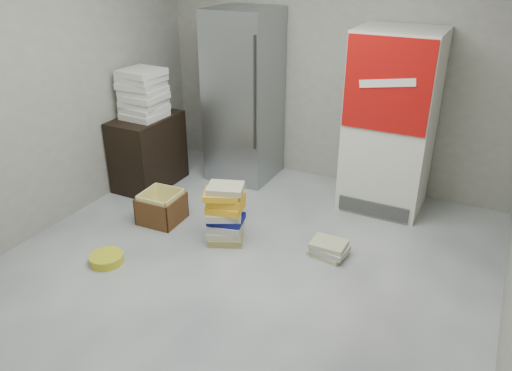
{
  "coord_description": "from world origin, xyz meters",
  "views": [
    {
      "loc": [
        1.71,
        -2.67,
        2.48
      ],
      "look_at": [
        -0.02,
        0.7,
        0.65
      ],
      "focal_mm": 35.0,
      "sensor_mm": 36.0,
      "label": 1
    }
  ],
  "objects_px": {
    "steel_fridge": "(244,97)",
    "cardboard_box": "(162,209)",
    "coke_cooler": "(391,122)",
    "wood_shelf": "(148,151)",
    "phonebook_stack_main": "(225,214)"
  },
  "relations": [
    {
      "from": "steel_fridge",
      "to": "cardboard_box",
      "type": "distance_m",
      "value": 1.61
    },
    {
      "from": "steel_fridge",
      "to": "coke_cooler",
      "type": "relative_size",
      "value": 1.06
    },
    {
      "from": "coke_cooler",
      "to": "wood_shelf",
      "type": "height_order",
      "value": "coke_cooler"
    },
    {
      "from": "steel_fridge",
      "to": "cardboard_box",
      "type": "bearing_deg",
      "value": -98.26
    },
    {
      "from": "phonebook_stack_main",
      "to": "cardboard_box",
      "type": "height_order",
      "value": "phonebook_stack_main"
    },
    {
      "from": "phonebook_stack_main",
      "to": "steel_fridge",
      "type": "bearing_deg",
      "value": 91.41
    },
    {
      "from": "coke_cooler",
      "to": "cardboard_box",
      "type": "distance_m",
      "value": 2.42
    },
    {
      "from": "wood_shelf",
      "to": "phonebook_stack_main",
      "type": "xyz_separation_m",
      "value": [
        1.38,
        -0.68,
        -0.12
      ]
    },
    {
      "from": "phonebook_stack_main",
      "to": "cardboard_box",
      "type": "xyz_separation_m",
      "value": [
        -0.75,
        0.04,
        -0.16
      ]
    },
    {
      "from": "steel_fridge",
      "to": "phonebook_stack_main",
      "type": "distance_m",
      "value": 1.65
    },
    {
      "from": "wood_shelf",
      "to": "phonebook_stack_main",
      "type": "bearing_deg",
      "value": -26.01
    },
    {
      "from": "coke_cooler",
      "to": "wood_shelf",
      "type": "relative_size",
      "value": 2.25
    },
    {
      "from": "steel_fridge",
      "to": "wood_shelf",
      "type": "height_order",
      "value": "steel_fridge"
    },
    {
      "from": "phonebook_stack_main",
      "to": "wood_shelf",
      "type": "bearing_deg",
      "value": 133.87
    },
    {
      "from": "coke_cooler",
      "to": "cardboard_box",
      "type": "xyz_separation_m",
      "value": [
        -1.85,
        -1.36,
        -0.78
      ]
    }
  ]
}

